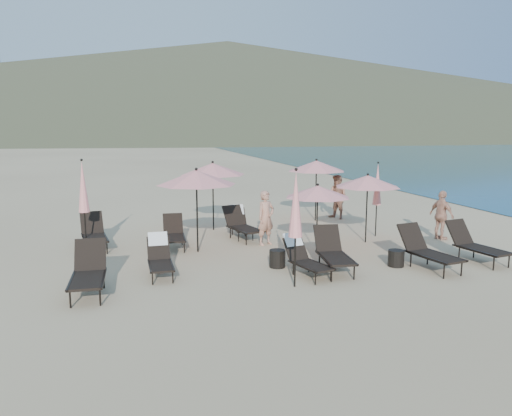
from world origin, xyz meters
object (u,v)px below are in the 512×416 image
object	(u,v)px
side_table_1	(396,258)
beachgoer_c	(442,215)
umbrella_open_2	(368,181)
umbrella_closed_2	(83,187)
umbrella_open_0	(196,178)
side_table_0	(277,259)
lounger_8	(242,225)
umbrella_open_1	(318,192)
lounger_6	(94,233)
lounger_7	(174,233)
umbrella_open_4	(316,166)
lounger_0	(88,271)
lounger_3	(333,252)
lounger_2	(304,257)
umbrella_open_3	(213,169)
lounger_4	(428,250)
lounger_5	(475,244)
umbrella_closed_0	(296,205)
beachgoer_b	(337,197)
lounger_9	(240,222)
beachgoer_a	(266,218)
lounger_1	(160,257)
umbrella_closed_1	(377,185)

from	to	relation	value
side_table_1	beachgoer_c	bearing A→B (deg)	38.63
umbrella_open_2	umbrella_closed_2	xyz separation A→B (m)	(-8.49, 1.11, -0.05)
umbrella_open_0	side_table_0	xyz separation A→B (m)	(1.77, -2.14, -1.96)
lounger_8	umbrella_open_1	bearing A→B (deg)	-68.96
lounger_6	lounger_7	world-z (taller)	lounger_6
lounger_7	umbrella_open_1	distance (m)	4.52
umbrella_open_4	side_table_0	size ratio (longest dim) A/B	5.23
lounger_0	side_table_0	distance (m)	4.72
lounger_0	lounger_3	size ratio (longest dim) A/B	0.99
lounger_2	lounger_0	bearing A→B (deg)	166.26
umbrella_open_1	umbrella_open_4	distance (m)	5.08
lounger_8	umbrella_open_3	bearing A→B (deg)	96.31
lounger_4	lounger_7	world-z (taller)	lounger_4
lounger_0	side_table_0	bearing A→B (deg)	12.64
lounger_3	umbrella_open_3	xyz separation A→B (m)	(-2.07, 5.74, 1.68)
lounger_3	lounger_5	size ratio (longest dim) A/B	1.00
lounger_6	umbrella_open_4	size ratio (longest dim) A/B	0.76
lounger_3	umbrella_closed_0	distance (m)	2.23
umbrella_closed_0	umbrella_closed_2	distance (m)	6.76
umbrella_open_2	beachgoer_b	distance (m)	4.22
lounger_3	umbrella_closed_2	distance (m)	7.39
lounger_2	lounger_9	distance (m)	4.78
lounger_9	side_table_1	bearing A→B (deg)	-56.09
lounger_8	side_table_1	world-z (taller)	lounger_8
umbrella_open_1	side_table_1	world-z (taller)	umbrella_open_1
umbrella_open_2	beachgoer_c	bearing A→B (deg)	-5.87
lounger_8	umbrella_open_1	distance (m)	3.17
beachgoer_a	umbrella_open_0	bearing A→B (deg)	165.61
beachgoer_c	umbrella_open_0	bearing A→B (deg)	74.00
lounger_4	umbrella_open_3	xyz separation A→B (m)	(-4.49, 6.23, 1.67)
lounger_8	beachgoer_a	size ratio (longest dim) A/B	1.11
lounger_1	umbrella_open_2	world-z (taller)	umbrella_open_2
lounger_5	umbrella_closed_1	world-z (taller)	umbrella_closed_1
umbrella_open_0	lounger_3	bearing A→B (deg)	-41.98
lounger_0	lounger_2	size ratio (longest dim) A/B	1.15
umbrella_open_2	beachgoer_c	xyz separation A→B (m)	(2.54, -0.26, -1.15)
umbrella_open_2	side_table_0	bearing A→B (deg)	-150.92
lounger_8	umbrella_open_4	bearing A→B (deg)	19.48
lounger_2	side_table_0	world-z (taller)	lounger_2
lounger_2	lounger_7	world-z (taller)	lounger_2
umbrella_closed_2	beachgoer_a	xyz separation A→B (m)	(5.35, -0.58, -1.05)
umbrella_closed_0	umbrella_closed_1	distance (m)	6.17
lounger_1	beachgoer_c	size ratio (longest dim) A/B	0.96
lounger_8	lounger_2	bearing A→B (deg)	-96.89
umbrella_open_0	beachgoer_a	size ratio (longest dim) A/B	1.46
umbrella_open_4	beachgoer_b	world-z (taller)	umbrella_open_4
lounger_5	side_table_0	distance (m)	5.45
lounger_5	umbrella_open_2	bearing A→B (deg)	112.70
lounger_8	umbrella_closed_2	size ratio (longest dim) A/B	0.69
lounger_1	lounger_6	xyz separation A→B (m)	(-1.72, 3.22, 0.02)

